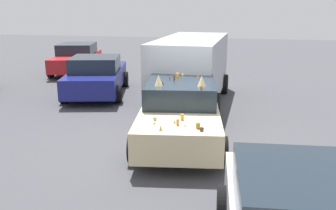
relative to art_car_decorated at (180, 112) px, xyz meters
The scene contains 5 objects.
ground_plane 0.73m from the art_car_decorated, behind, with size 60.00×60.00×0.00m, color #47474C.
art_car_decorated is the anchor object (origin of this frame).
parked_van_near_right 3.82m from the art_car_decorated, ahead, with size 5.25×2.34×2.20m.
parked_sedan_behind_right 5.70m from the art_car_decorated, 43.23° to the left, with size 4.61×2.78×1.44m.
parked_sedan_far_right 10.70m from the art_car_decorated, 38.65° to the left, with size 4.56×2.75×1.43m.
Camera 1 is at (-8.54, -1.51, 3.24)m, focal length 39.82 mm.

